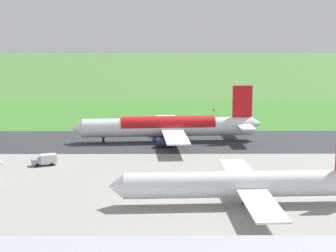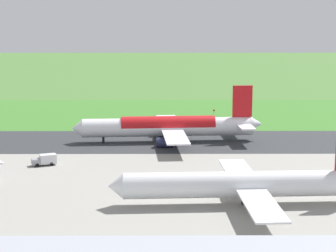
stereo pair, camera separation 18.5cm
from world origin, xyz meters
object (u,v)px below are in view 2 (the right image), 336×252
at_px(airliner_parked_mid, 245,184).
at_px(service_truck_baggage, 45,160).
at_px(traffic_cone_orange, 203,117).
at_px(no_stopping_sign, 214,112).
at_px(airliner_main, 169,126).

relative_size(airliner_parked_mid, service_truck_baggage, 8.25).
relative_size(airliner_parked_mid, traffic_cone_orange, 93.31).
distance_m(airliner_parked_mid, service_truck_baggage, 53.42).
distance_m(airliner_parked_mid, no_stopping_sign, 101.17).
xyz_separation_m(airliner_main, airliner_parked_mid, (-13.97, 57.79, -0.26)).
distance_m(service_truck_baggage, traffic_cone_orange, 79.71).
bearing_deg(traffic_cone_orange, airliner_parked_mid, 91.11).
xyz_separation_m(airliner_parked_mid, traffic_cone_orange, (1.91, -98.26, -3.82)).
height_order(airliner_main, service_truck_baggage, airliner_main).
height_order(airliner_parked_mid, no_stopping_sign, airliner_parked_mid).
relative_size(airliner_main, no_stopping_sign, 22.65).
height_order(airliner_parked_mid, service_truck_baggage, airliner_parked_mid).
bearing_deg(airliner_parked_mid, no_stopping_sign, -91.18).
relative_size(airliner_parked_mid, no_stopping_sign, 21.47).
bearing_deg(traffic_cone_orange, airliner_main, 73.41).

